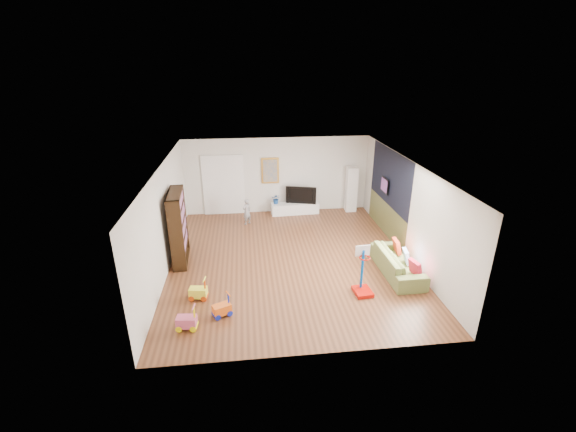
{
  "coord_description": "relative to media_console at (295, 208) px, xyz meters",
  "views": [
    {
      "loc": [
        -1.14,
        -9.41,
        5.17
      ],
      "look_at": [
        0.0,
        0.4,
        1.15
      ],
      "focal_mm": 24.0,
      "sensor_mm": 36.0,
      "label": 1
    }
  ],
  "objects": [
    {
      "name": "painting_back",
      "position": [
        -0.85,
        0.28,
        1.35
      ],
      "size": [
        0.62,
        0.06,
        0.92
      ],
      "primitive_type": "cube",
      "color": "gold",
      "rests_on": "wall_back"
    },
    {
      "name": "tv",
      "position": [
        0.23,
        0.04,
        0.51
      ],
      "size": [
        1.08,
        0.42,
        0.62
      ],
      "primitive_type": "imported",
      "rotation": [
        0.0,
        0.0,
        -0.27
      ],
      "color": "black",
      "rests_on": "media_console"
    },
    {
      "name": "wall_left",
      "position": [
        -3.85,
        -3.43,
        1.15
      ],
      "size": [
        0.0,
        7.5,
        2.7
      ],
      "primitive_type": "cube",
      "color": "silver",
      "rests_on": "ground"
    },
    {
      "name": "media_console",
      "position": [
        0.0,
        0.0,
        0.0
      ],
      "size": [
        1.72,
        0.53,
        0.4
      ],
      "primitive_type": "cube",
      "rotation": [
        0.0,
        0.0,
        0.06
      ],
      "color": "white",
      "rests_on": "ground"
    },
    {
      "name": "wall_back",
      "position": [
        -0.6,
        0.32,
        1.15
      ],
      "size": [
        6.5,
        0.0,
        2.7
      ],
      "primitive_type": "cube",
      "color": "silver",
      "rests_on": "ground"
    },
    {
      "name": "floor",
      "position": [
        -0.6,
        -3.43,
        -0.2
      ],
      "size": [
        6.5,
        7.5,
        0.0
      ],
      "primitive_type": "cube",
      "color": "brown",
      "rests_on": "ground"
    },
    {
      "name": "olive_wainscot",
      "position": [
        2.63,
        -2.03,
        0.3
      ],
      "size": [
        0.01,
        3.2,
        1.0
      ],
      "primitive_type": "cube",
      "color": "brown",
      "rests_on": "wall_right"
    },
    {
      "name": "child",
      "position": [
        -1.74,
        -0.78,
        0.25
      ],
      "size": [
        0.39,
        0.37,
        0.89
      ],
      "primitive_type": "imported",
      "rotation": [
        0.0,
        0.0,
        3.84
      ],
      "color": "gray",
      "rests_on": "ground"
    },
    {
      "name": "ride_on_yellow",
      "position": [
        -2.94,
        -5.07,
        0.07
      ],
      "size": [
        0.43,
        0.3,
        0.53
      ],
      "primitive_type": "cube",
      "rotation": [
        0.0,
        0.0,
        -0.14
      ],
      "color": "#F9F736",
      "rests_on": "ground"
    },
    {
      "name": "wall_front",
      "position": [
        -0.6,
        -7.18,
        1.15
      ],
      "size": [
        6.5,
        0.0,
        2.7
      ],
      "primitive_type": "cube",
      "color": "silver",
      "rests_on": "ground"
    },
    {
      "name": "ride_on_orange",
      "position": [
        -2.36,
        -5.78,
        0.06
      ],
      "size": [
        0.45,
        0.38,
        0.51
      ],
      "primitive_type": "cube",
      "rotation": [
        0.0,
        0.0,
        0.43
      ],
      "color": "orange",
      "rests_on": "ground"
    },
    {
      "name": "sofa",
      "position": [
        2.09,
        -4.47,
        0.1
      ],
      "size": [
        0.83,
        2.04,
        0.59
      ],
      "primitive_type": "imported",
      "rotation": [
        0.0,
        0.0,
        1.59
      ],
      "color": "olive",
      "rests_on": "ground"
    },
    {
      "name": "pillow_center",
      "position": [
        2.31,
        -4.47,
        0.27
      ],
      "size": [
        0.16,
        0.38,
        0.37
      ],
      "primitive_type": "cube",
      "rotation": [
        0.0,
        0.0,
        -0.17
      ],
      "color": "white",
      "rests_on": "sofa"
    },
    {
      "name": "pillow_right",
      "position": [
        2.28,
        -3.87,
        0.27
      ],
      "size": [
        0.13,
        0.4,
        0.39
      ],
      "primitive_type": "cube",
      "rotation": [
        0.0,
        0.0,
        -0.06
      ],
      "color": "#B12D16",
      "rests_on": "sofa"
    },
    {
      "name": "tall_cabinet",
      "position": [
        2.06,
        0.07,
        0.62
      ],
      "size": [
        0.4,
        0.4,
        1.64
      ],
      "primitive_type": "cube",
      "rotation": [
        0.0,
        0.0,
        -0.04
      ],
      "color": "white",
      "rests_on": "ground"
    },
    {
      "name": "wall_right",
      "position": [
        2.65,
        -3.43,
        1.15
      ],
      "size": [
        0.0,
        7.5,
        2.7
      ],
      "primitive_type": "cube",
      "color": "silver",
      "rests_on": "ground"
    },
    {
      "name": "bookshelf",
      "position": [
        -3.58,
        -3.11,
        0.79
      ],
      "size": [
        0.44,
        1.37,
        1.98
      ],
      "primitive_type": "cube",
      "rotation": [
        0.0,
        0.0,
        0.06
      ],
      "color": "black",
      "rests_on": "ground"
    },
    {
      "name": "basketball_hoop",
      "position": [
        0.93,
        -5.29,
        0.4
      ],
      "size": [
        0.45,
        0.53,
        1.19
      ],
      "primitive_type": "cube",
      "rotation": [
        0.0,
        0.0,
        0.09
      ],
      "color": "#B10E05",
      "rests_on": "ground"
    },
    {
      "name": "doorway",
      "position": [
        -2.5,
        0.28,
        0.85
      ],
      "size": [
        1.45,
        0.06,
        2.1
      ],
      "primitive_type": "cube",
      "color": "white",
      "rests_on": "ground"
    },
    {
      "name": "pillow_left",
      "position": [
        2.29,
        -5.05,
        0.27
      ],
      "size": [
        0.19,
        0.39,
        0.38
      ],
      "primitive_type": "cube",
      "rotation": [
        0.0,
        0.0,
        0.24
      ],
      "color": "#B11930",
      "rests_on": "sofa"
    },
    {
      "name": "ceiling",
      "position": [
        -0.6,
        -3.43,
        2.5
      ],
      "size": [
        6.5,
        7.5,
        0.0
      ],
      "primitive_type": "cube",
      "color": "white",
      "rests_on": "ground"
    },
    {
      "name": "ride_on_pink",
      "position": [
        -3.06,
        -6.14,
        0.07
      ],
      "size": [
        0.43,
        0.29,
        0.54
      ],
      "primitive_type": "cube",
      "rotation": [
        0.0,
        0.0,
        -0.11
      ],
      "color": "#D25478",
      "rests_on": "ground"
    },
    {
      "name": "artwork_right",
      "position": [
        2.57,
        -1.83,
        1.35
      ],
      "size": [
        0.04,
        0.56,
        0.46
      ],
      "primitive_type": "cube",
      "color": "#7F3F8C",
      "rests_on": "wall_right"
    },
    {
      "name": "vase_plant",
      "position": [
        -0.67,
        0.03,
        0.38
      ],
      "size": [
        0.38,
        0.35,
        0.36
      ],
      "primitive_type": "imported",
      "rotation": [
        0.0,
        0.0,
        -0.24
      ],
      "color": "navy",
      "rests_on": "media_console"
    },
    {
      "name": "navy_accent",
      "position": [
        2.63,
        -2.03,
        1.65
      ],
      "size": [
        0.01,
        3.2,
        1.7
      ],
      "primitive_type": "cube",
      "color": "black",
      "rests_on": "wall_right"
    }
  ]
}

